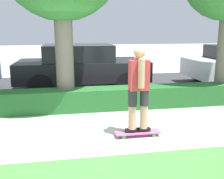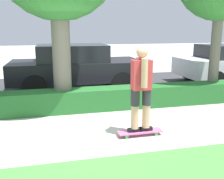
{
  "view_description": "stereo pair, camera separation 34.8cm",
  "coord_description": "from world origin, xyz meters",
  "views": [
    {
      "loc": [
        -0.73,
        -4.85,
        2.02
      ],
      "look_at": [
        0.23,
        0.6,
        0.74
      ],
      "focal_mm": 42.0,
      "sensor_mm": 36.0,
      "label": 1
    },
    {
      "loc": [
        -1.07,
        -4.77,
        2.02
      ],
      "look_at": [
        0.23,
        0.6,
        0.74
      ],
      "focal_mm": 42.0,
      "sensor_mm": 36.0,
      "label": 2
    }
  ],
  "objects": [
    {
      "name": "skater_person",
      "position": [
        0.58,
        -0.27,
        0.96
      ],
      "size": [
        0.49,
        0.42,
        1.63
      ],
      "color": "black",
      "rests_on": "skateboard"
    },
    {
      "name": "street_asphalt",
      "position": [
        0.0,
        4.2,
        0.0
      ],
      "size": [
        18.5,
        5.0,
        0.01
      ],
      "color": "#38383A",
      "rests_on": "ground_plane"
    },
    {
      "name": "parked_car_middle",
      "position": [
        -0.21,
        3.98,
        0.81
      ],
      "size": [
        4.32,
        2.04,
        1.52
      ],
      "rotation": [
        0.0,
        0.0,
        -0.01
      ],
      "color": "black",
      "rests_on": "ground_plane"
    },
    {
      "name": "skateboard",
      "position": [
        0.58,
        -0.27,
        0.07
      ],
      "size": [
        0.88,
        0.24,
        0.09
      ],
      "color": "#DB5B93",
      "rests_on": "ground_plane"
    },
    {
      "name": "hedge_row",
      "position": [
        0.0,
        1.6,
        0.27
      ],
      "size": [
        18.5,
        0.6,
        0.55
      ],
      "color": "#236028",
      "rests_on": "ground_plane"
    },
    {
      "name": "ground_plane",
      "position": [
        0.0,
        0.0,
        0.0
      ],
      "size": [
        60.0,
        60.0,
        0.0
      ],
      "primitive_type": "plane",
      "color": "#BCB7AD"
    }
  ]
}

